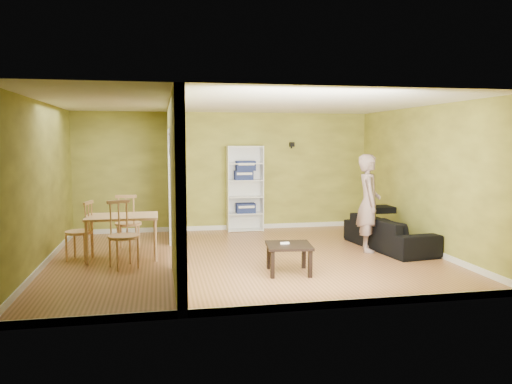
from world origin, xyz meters
TOP-DOWN VIEW (x-y plane):
  - room_shell at (0.00, 0.00)m, footprint 6.50×6.50m
  - partition at (-1.20, 0.00)m, footprint 0.22×5.50m
  - wall_speaker at (1.50, 2.69)m, footprint 0.10×0.10m
  - sofa at (2.70, 0.21)m, footprint 2.13×1.13m
  - person at (2.24, 0.11)m, footprint 0.88×0.77m
  - bookshelf at (0.40, 2.60)m, footprint 0.79×0.34m
  - paper_box_navy_a at (0.42, 2.56)m, footprint 0.42×0.27m
  - paper_box_navy_b at (0.38, 2.56)m, footprint 0.40×0.26m
  - paper_box_navy_c at (0.42, 2.56)m, footprint 0.41×0.27m
  - coffee_table at (0.45, -1.10)m, footprint 0.66×0.66m
  - game_controller at (0.40, -1.06)m, footprint 0.14×0.04m
  - dining_table at (-2.06, 0.35)m, footprint 1.17×0.78m
  - chair_left at (-2.77, 0.40)m, footprint 0.56×0.56m
  - chair_near at (-2.00, -0.30)m, footprint 0.64×0.64m
  - chair_far at (-2.01, 0.99)m, footprint 0.51×0.51m

SIDE VIEW (x-z plane):
  - coffee_table at x=0.45m, z-range 0.15..0.59m
  - sofa at x=2.70m, z-range 0.00..0.78m
  - game_controller at x=0.40m, z-range 0.44..0.47m
  - chair_left at x=-2.77m, z-range 0.00..0.99m
  - paper_box_navy_a at x=0.42m, z-range 0.40..0.61m
  - chair_far at x=-2.01m, z-range 0.00..1.03m
  - chair_near at x=-2.00m, z-range 0.00..1.05m
  - dining_table at x=-2.06m, z-range 0.29..1.02m
  - bookshelf at x=0.40m, z-range 0.00..1.87m
  - person at x=2.24m, z-range 0.00..2.05m
  - paper_box_navy_b at x=0.38m, z-range 1.13..1.33m
  - room_shell at x=0.00m, z-range -1.95..4.55m
  - partition at x=-1.20m, z-range 0.00..2.60m
  - paper_box_navy_c at x=0.42m, z-range 1.34..1.55m
  - wall_speaker at x=1.50m, z-range 1.85..1.95m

